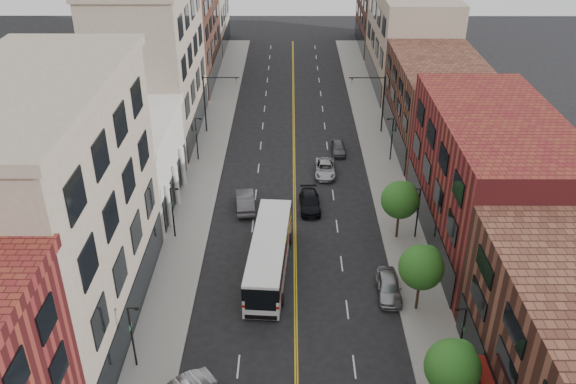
{
  "coord_description": "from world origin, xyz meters",
  "views": [
    {
      "loc": [
        -0.45,
        -22.67,
        31.06
      ],
      "look_at": [
        -0.63,
        23.69,
        5.0
      ],
      "focal_mm": 38.0,
      "sensor_mm": 36.0,
      "label": 1
    }
  ],
  "objects_px": {
    "city_bus": "(269,253)",
    "car_lane_c": "(338,148)",
    "car_lane_behind": "(245,201)",
    "car_lane_a": "(310,202)",
    "car_parked_far": "(389,287)",
    "car_lane_b": "(325,169)"
  },
  "relations": [
    {
      "from": "city_bus",
      "to": "car_lane_c",
      "type": "relative_size",
      "value": 3.3
    },
    {
      "from": "city_bus",
      "to": "car_lane_c",
      "type": "distance_m",
      "value": 24.28
    },
    {
      "from": "car_lane_behind",
      "to": "car_lane_a",
      "type": "bearing_deg",
      "value": 174.01
    },
    {
      "from": "car_lane_a",
      "to": "car_lane_c",
      "type": "height_order",
      "value": "car_lane_a"
    },
    {
      "from": "car_lane_c",
      "to": "city_bus",
      "type": "bearing_deg",
      "value": -109.0
    },
    {
      "from": "car_lane_a",
      "to": "car_lane_behind",
      "type": "bearing_deg",
      "value": 177.74
    },
    {
      "from": "car_lane_c",
      "to": "car_lane_b",
      "type": "bearing_deg",
      "value": -109.76
    },
    {
      "from": "city_bus",
      "to": "car_lane_b",
      "type": "relative_size",
      "value": 2.67
    },
    {
      "from": "city_bus",
      "to": "car_lane_behind",
      "type": "bearing_deg",
      "value": 108.64
    },
    {
      "from": "car_lane_a",
      "to": "car_lane_b",
      "type": "distance_m",
      "value": 7.54
    },
    {
      "from": "city_bus",
      "to": "car_lane_b",
      "type": "distance_m",
      "value": 18.59
    },
    {
      "from": "car_parked_far",
      "to": "car_lane_b",
      "type": "bearing_deg",
      "value": 102.17
    },
    {
      "from": "car_lane_a",
      "to": "car_lane_c",
      "type": "distance_m",
      "value": 13.24
    },
    {
      "from": "car_lane_a",
      "to": "car_lane_b",
      "type": "height_order",
      "value": "car_lane_a"
    },
    {
      "from": "car_lane_b",
      "to": "city_bus",
      "type": "bearing_deg",
      "value": -105.46
    },
    {
      "from": "car_lane_a",
      "to": "car_parked_far",
      "type": "bearing_deg",
      "value": -68.63
    },
    {
      "from": "car_parked_far",
      "to": "car_lane_behind",
      "type": "distance_m",
      "value": 18.2
    },
    {
      "from": "car_parked_far",
      "to": "car_lane_c",
      "type": "xyz_separation_m",
      "value": [
        -2.21,
        26.15,
        -0.12
      ]
    },
    {
      "from": "car_parked_far",
      "to": "car_lane_b",
      "type": "distance_m",
      "value": 21.13
    },
    {
      "from": "city_bus",
      "to": "car_lane_c",
      "type": "xyz_separation_m",
      "value": [
        7.37,
        23.11,
        -1.25
      ]
    },
    {
      "from": "city_bus",
      "to": "car_parked_far",
      "type": "relative_size",
      "value": 2.8
    },
    {
      "from": "car_lane_behind",
      "to": "car_lane_c",
      "type": "xyz_separation_m",
      "value": [
        10.07,
        12.72,
        -0.15
      ]
    }
  ]
}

